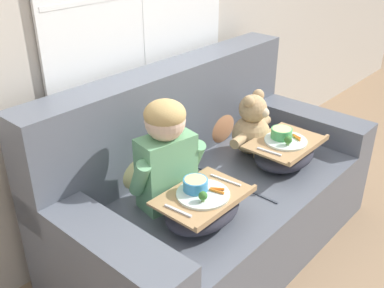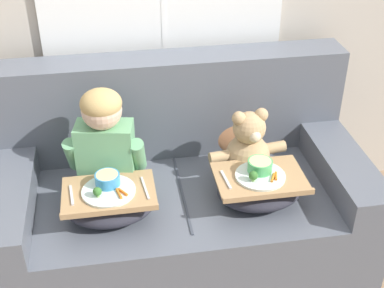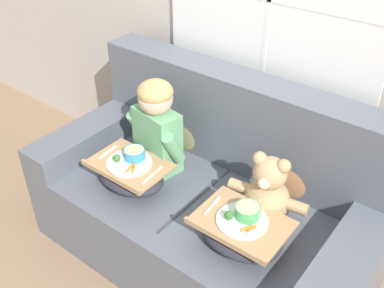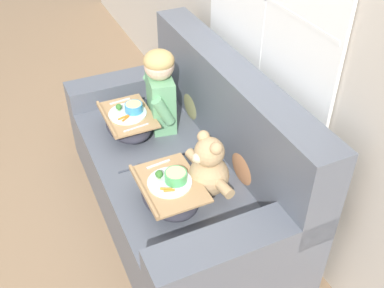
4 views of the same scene
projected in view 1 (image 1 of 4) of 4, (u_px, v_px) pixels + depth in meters
The scene contains 9 objects.
ground_plane at pixel (218, 245), 2.68m from camera, with size 14.00×14.00×0.00m, color #8E7051.
wall_back_with_window at pixel (138, 9), 2.43m from camera, with size 8.00×0.08×2.60m.
couch at pixel (209, 191), 2.56m from camera, with size 1.87×0.96×1.03m.
throw_pillow_behind_child at pixel (132, 160), 2.33m from camera, with size 0.32×0.15×0.33m.
throw_pillow_behind_teddy at pixel (218, 117), 2.80m from camera, with size 0.33×0.16×0.34m.
child_figure at pixel (166, 150), 2.11m from camera, with size 0.41×0.22×0.55m.
teddy_bear at pixel (252, 128), 2.65m from camera, with size 0.41×0.29×0.38m.
lap_tray_child at pixel (203, 207), 2.08m from camera, with size 0.43×0.30×0.22m.
lap_tray_teddy at pixel (284, 152), 2.55m from camera, with size 0.43×0.32×0.22m.
Camera 1 is at (-1.66, -1.28, 1.78)m, focal length 42.00 mm.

